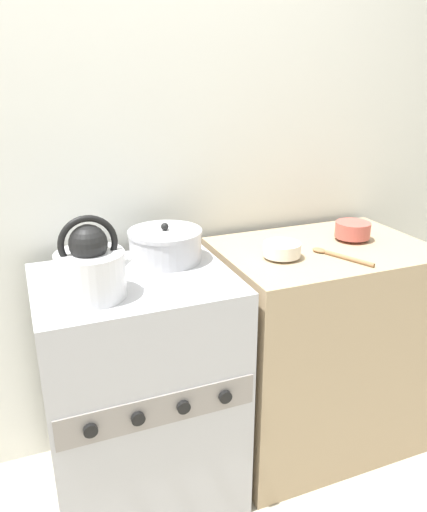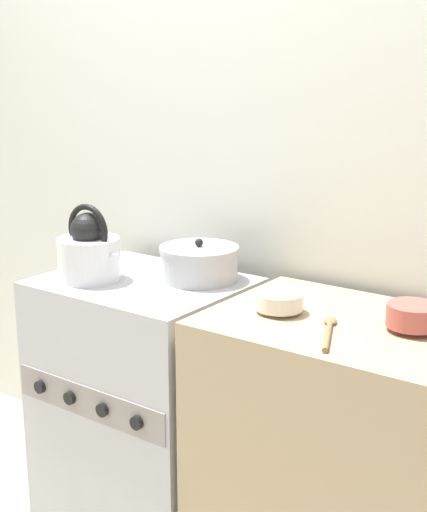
# 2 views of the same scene
# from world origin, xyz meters

# --- Properties ---
(wall_back) EXTENTS (7.00, 0.06, 2.50)m
(wall_back) POSITION_xyz_m (0.00, 0.66, 1.25)
(wall_back) COLOR silver
(wall_back) RESTS_ON ground_plane
(stove) EXTENTS (0.67, 0.57, 0.91)m
(stove) POSITION_xyz_m (0.00, 0.27, 0.46)
(stove) COLOR #B2B2B7
(stove) RESTS_ON ground_plane
(counter) EXTENTS (0.83, 0.59, 0.92)m
(counter) POSITION_xyz_m (0.78, 0.29, 0.46)
(counter) COLOR tan
(counter) RESTS_ON ground_plane
(kettle) EXTENTS (0.26, 0.21, 0.26)m
(kettle) POSITION_xyz_m (-0.15, 0.18, 1.01)
(kettle) COLOR silver
(kettle) RESTS_ON stove
(cooking_pot) EXTENTS (0.27, 0.27, 0.14)m
(cooking_pot) POSITION_xyz_m (0.15, 0.40, 0.97)
(cooking_pot) COLOR #B2B2B7
(cooking_pot) RESTS_ON stove
(enamel_bowl) EXTENTS (0.14, 0.14, 0.08)m
(enamel_bowl) POSITION_xyz_m (0.93, 0.33, 0.96)
(enamel_bowl) COLOR #B75147
(enamel_bowl) RESTS_ON counter
(small_ceramic_bowl) EXTENTS (0.14, 0.14, 0.06)m
(small_ceramic_bowl) POSITION_xyz_m (0.56, 0.25, 0.95)
(small_ceramic_bowl) COLOR beige
(small_ceramic_bowl) RESTS_ON counter
(wooden_spoon) EXTENTS (0.13, 0.25, 0.02)m
(wooden_spoon) POSITION_xyz_m (0.76, 0.18, 0.92)
(wooden_spoon) COLOR olive
(wooden_spoon) RESTS_ON counter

